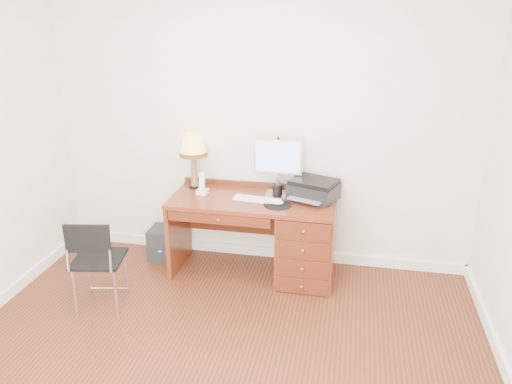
% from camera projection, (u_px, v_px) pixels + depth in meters
% --- Properties ---
extents(ground, '(4.00, 4.00, 0.00)m').
position_uv_depth(ground, '(213.00, 369.00, 3.50)').
color(ground, '#3D1B0E').
rests_on(ground, ground).
extents(room_shell, '(4.00, 4.00, 4.00)m').
position_uv_depth(room_shell, '(234.00, 312.00, 4.06)').
color(room_shell, white).
rests_on(room_shell, ground).
extents(desk, '(1.50, 0.67, 0.75)m').
position_uv_depth(desk, '(288.00, 235.00, 4.58)').
color(desk, maroon).
rests_on(desk, ground).
extents(monitor, '(0.44, 0.14, 0.51)m').
position_uv_depth(monitor, '(278.00, 160.00, 4.55)').
color(monitor, silver).
rests_on(monitor, desk).
extents(keyboard, '(0.44, 0.17, 0.02)m').
position_uv_depth(keyboard, '(257.00, 199.00, 4.48)').
color(keyboard, white).
rests_on(keyboard, desk).
extents(mouse_pad, '(0.24, 0.24, 0.05)m').
position_uv_depth(mouse_pad, '(277.00, 204.00, 4.36)').
color(mouse_pad, black).
rests_on(mouse_pad, desk).
extents(printer, '(0.49, 0.44, 0.18)m').
position_uv_depth(printer, '(314.00, 189.00, 4.49)').
color(printer, black).
rests_on(printer, desk).
extents(leg_lamp, '(0.26, 0.26, 0.54)m').
position_uv_depth(leg_lamp, '(193.00, 148.00, 4.66)').
color(leg_lamp, black).
rests_on(leg_lamp, desk).
extents(phone, '(0.10, 0.10, 0.20)m').
position_uv_depth(phone, '(202.00, 188.00, 4.62)').
color(phone, white).
rests_on(phone, desk).
extents(pen_cup, '(0.09, 0.09, 0.11)m').
position_uv_depth(pen_cup, '(277.00, 190.00, 4.56)').
color(pen_cup, black).
rests_on(pen_cup, desk).
extents(chair, '(0.45, 0.46, 0.83)m').
position_uv_depth(chair, '(94.00, 256.00, 4.01)').
color(chair, black).
rests_on(chair, ground).
extents(equipment_box, '(0.28, 0.28, 0.32)m').
position_uv_depth(equipment_box, '(165.00, 243.00, 4.99)').
color(equipment_box, black).
rests_on(equipment_box, ground).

